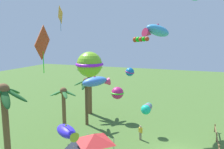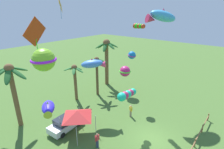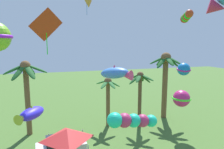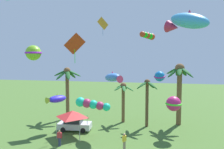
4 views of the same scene
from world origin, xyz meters
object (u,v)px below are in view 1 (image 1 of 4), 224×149
(palm_tree_1, at_px, (4,107))
(kite_ball_1, at_px, (90,64))
(festival_tent, at_px, (94,138))
(kite_fish_0, at_px, (156,31))
(kite_tube_9, at_px, (140,39))
(kite_fish_10, at_px, (96,81))
(kite_fish_2, at_px, (67,132))
(kite_diamond_3, at_px, (43,43))
(palm_tree_3, at_px, (64,101))
(kite_ball_4, at_px, (117,93))
(palm_tree_0, at_px, (89,75))
(kite_ball_6, at_px, (130,72))
(kite_diamond_5, at_px, (60,15))
(palm_tree_2, at_px, (86,91))
(spectator_1, at_px, (140,132))
(kite_tube_7, at_px, (147,108))

(palm_tree_1, bearing_deg, kite_ball_1, -92.99)
(festival_tent, distance_m, kite_fish_0, 15.14)
(kite_tube_9, height_order, kite_fish_10, kite_tube_9)
(kite_fish_2, bearing_deg, kite_diamond_3, 65.47)
(palm_tree_3, xyz_separation_m, festival_tent, (-4.87, -6.13, -1.39))
(kite_fish_0, bearing_deg, kite_ball_4, 95.57)
(kite_fish_10, bearing_deg, kite_fish_2, -174.75)
(kite_diamond_3, height_order, kite_tube_9, kite_diamond_3)
(palm_tree_0, distance_m, kite_tube_9, 10.46)
(kite_diamond_3, xyz_separation_m, kite_ball_6, (10.61, -4.34, -3.62))
(palm_tree_1, distance_m, kite_ball_4, 15.15)
(kite_ball_1, relative_size, kite_tube_9, 1.19)
(kite_diamond_5, xyz_separation_m, kite_ball_6, (7.02, -4.92, -6.19))
(kite_ball_1, distance_m, kite_diamond_5, 9.42)
(palm_tree_2, bearing_deg, kite_diamond_3, -174.64)
(palm_tree_2, height_order, palm_tree_3, palm_tree_2)
(palm_tree_0, bearing_deg, kite_diamond_3, -169.62)
(kite_ball_1, distance_m, kite_ball_6, 13.41)
(kite_ball_4, distance_m, kite_fish_10, 7.28)
(spectator_1, distance_m, kite_fish_0, 12.21)
(palm_tree_0, xyz_separation_m, kite_fish_10, (-7.85, -4.69, 0.77))
(festival_tent, xyz_separation_m, kite_ball_4, (11.05, 1.80, 1.25))
(kite_fish_2, distance_m, kite_diamond_5, 10.99)
(palm_tree_3, distance_m, kite_diamond_5, 9.67)
(kite_diamond_3, bearing_deg, festival_tent, -73.89)
(kite_fish_2, distance_m, kite_ball_4, 13.54)
(spectator_1, height_order, festival_tent, festival_tent)
(kite_fish_0, height_order, kite_diamond_5, kite_diamond_5)
(palm_tree_1, bearing_deg, kite_diamond_3, -48.33)
(palm_tree_0, distance_m, kite_tube_7, 13.54)
(palm_tree_3, relative_size, kite_ball_6, 3.87)
(palm_tree_0, relative_size, kite_tube_9, 3.88)
(festival_tent, height_order, kite_ball_1, kite_ball_1)
(palm_tree_3, bearing_deg, kite_ball_4, -35.01)
(palm_tree_0, bearing_deg, kite_ball_4, -103.51)
(spectator_1, distance_m, kite_diamond_3, 13.84)
(kite_fish_0, bearing_deg, kite_fish_10, 146.36)
(palm_tree_2, xyz_separation_m, kite_ball_1, (-11.78, -6.35, 4.84))
(palm_tree_3, distance_m, festival_tent, 7.95)
(palm_tree_1, height_order, kite_diamond_3, kite_diamond_3)
(festival_tent, bearing_deg, palm_tree_1, 117.17)
(palm_tree_0, distance_m, palm_tree_3, 7.55)
(festival_tent, relative_size, kite_ball_6, 2.04)
(festival_tent, bearing_deg, kite_ball_4, 9.24)
(kite_fish_2, bearing_deg, kite_fish_10, 5.25)
(kite_ball_1, height_order, kite_tube_7, kite_ball_1)
(palm_tree_2, height_order, kite_ball_6, kite_ball_6)
(palm_tree_0, relative_size, palm_tree_1, 1.09)
(festival_tent, xyz_separation_m, kite_diamond_5, (2.43, 4.58, 10.62))
(kite_ball_1, bearing_deg, kite_fish_10, 21.97)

